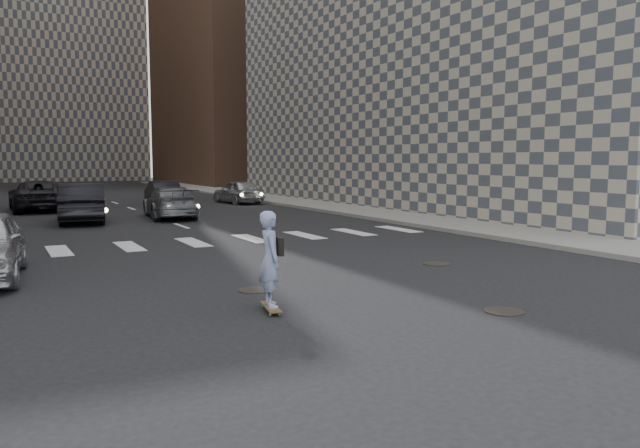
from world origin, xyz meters
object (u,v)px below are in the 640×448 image
at_px(traffic_car_a, 82,203).
at_px(traffic_car_b, 170,202).
at_px(traffic_car_c, 38,196).
at_px(traffic_car_d, 238,192).
at_px(traffic_car_e, 162,193).
at_px(skateboarder, 271,259).

relative_size(traffic_car_a, traffic_car_b, 1.01).
distance_m(traffic_car_c, traffic_car_d, 11.04).
bearing_deg(traffic_car_a, traffic_car_c, -72.71).
relative_size(traffic_car_b, traffic_car_e, 1.15).
relative_size(traffic_car_c, traffic_car_e, 1.31).
height_order(skateboarder, traffic_car_b, skateboarder).
bearing_deg(traffic_car_a, traffic_car_b, -169.53).
bearing_deg(traffic_car_b, skateboarder, 86.79).
relative_size(traffic_car_a, traffic_car_c, 0.89).
bearing_deg(traffic_car_a, traffic_car_e, -115.47).
bearing_deg(traffic_car_e, skateboarder, 84.16).
distance_m(skateboarder, traffic_car_c, 25.38).
bearing_deg(traffic_car_e, traffic_car_d, 174.06).
distance_m(skateboarder, traffic_car_d, 27.07).
bearing_deg(traffic_car_d, traffic_car_b, 44.51).
xyz_separation_m(traffic_car_a, traffic_car_c, (-1.24, 7.29, -0.04)).
distance_m(traffic_car_b, traffic_car_d, 9.51).
xyz_separation_m(traffic_car_c, traffic_car_d, (11.03, 0.27, -0.07)).
bearing_deg(traffic_car_b, traffic_car_c, -48.79).
bearing_deg(traffic_car_a, skateboarder, 100.41).
xyz_separation_m(traffic_car_c, traffic_car_e, (6.66, 1.04, -0.07)).
distance_m(traffic_car_a, traffic_car_c, 7.39).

